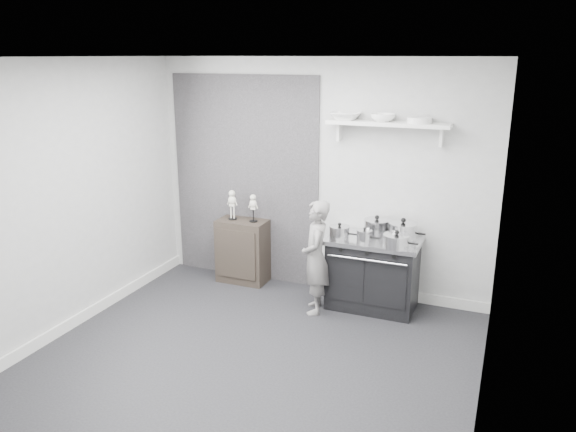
# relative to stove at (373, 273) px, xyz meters

# --- Properties ---
(ground) EXTENTS (4.00, 4.00, 0.00)m
(ground) POSITION_rel_stove_xyz_m (-0.76, -1.48, -0.40)
(ground) COLOR black
(ground) RESTS_ON ground
(room_shell) EXTENTS (4.02, 3.62, 2.71)m
(room_shell) POSITION_rel_stove_xyz_m (-0.84, -1.33, 1.24)
(room_shell) COLOR #A3A3A1
(room_shell) RESTS_ON ground
(wall_shelf) EXTENTS (1.30, 0.26, 0.24)m
(wall_shelf) POSITION_rel_stove_xyz_m (0.04, 0.20, 1.61)
(wall_shelf) COLOR silver
(wall_shelf) RESTS_ON room_shell
(stove) EXTENTS (1.00, 0.62, 0.80)m
(stove) POSITION_rel_stove_xyz_m (0.00, 0.00, 0.00)
(stove) COLOR black
(stove) RESTS_ON ground
(side_cabinet) EXTENTS (0.60, 0.35, 0.78)m
(side_cabinet) POSITION_rel_stove_xyz_m (-1.66, 0.13, -0.01)
(side_cabinet) COLOR black
(side_cabinet) RESTS_ON ground
(child) EXTENTS (0.43, 0.53, 1.25)m
(child) POSITION_rel_stove_xyz_m (-0.55, -0.34, 0.22)
(child) COLOR slate
(child) RESTS_ON ground
(pot_front_left) EXTENTS (0.31, 0.22, 0.17)m
(pot_front_left) POSITION_rel_stove_xyz_m (-0.36, -0.11, 0.46)
(pot_front_left) COLOR silver
(pot_front_left) RESTS_ON stove
(pot_back_left) EXTENTS (0.37, 0.28, 0.23)m
(pot_back_left) POSITION_rel_stove_xyz_m (-0.01, 0.14, 0.49)
(pot_back_left) COLOR silver
(pot_back_left) RESTS_ON stove
(pot_back_right) EXTENTS (0.40, 0.31, 0.24)m
(pot_back_right) POSITION_rel_stove_xyz_m (0.29, 0.09, 0.49)
(pot_back_right) COLOR silver
(pot_back_right) RESTS_ON stove
(pot_front_right) EXTENTS (0.36, 0.28, 0.18)m
(pot_front_right) POSITION_rel_stove_xyz_m (0.28, -0.19, 0.47)
(pot_front_right) COLOR silver
(pot_front_right) RESTS_ON stove
(pot_front_center) EXTENTS (0.25, 0.17, 0.16)m
(pot_front_center) POSITION_rel_stove_xyz_m (-0.07, -0.15, 0.46)
(pot_front_center) COLOR silver
(pot_front_center) RESTS_ON stove
(skeleton_full) EXTENTS (0.12, 0.08, 0.42)m
(skeleton_full) POSITION_rel_stove_xyz_m (-1.79, 0.13, 0.59)
(skeleton_full) COLOR beige
(skeleton_full) RESTS_ON side_cabinet
(skeleton_torso) EXTENTS (0.11, 0.07, 0.39)m
(skeleton_torso) POSITION_rel_stove_xyz_m (-1.51, 0.13, 0.57)
(skeleton_torso) COLOR beige
(skeleton_torso) RESTS_ON side_cabinet
(bowl_large) EXTENTS (0.33, 0.33, 0.08)m
(bowl_large) POSITION_rel_stove_xyz_m (-0.42, 0.19, 1.68)
(bowl_large) COLOR white
(bowl_large) RESTS_ON wall_shelf
(bowl_small) EXTENTS (0.26, 0.26, 0.08)m
(bowl_small) POSITION_rel_stove_xyz_m (-0.01, 0.19, 1.68)
(bowl_small) COLOR white
(bowl_small) RESTS_ON wall_shelf
(plate_stack) EXTENTS (0.25, 0.25, 0.06)m
(plate_stack) POSITION_rel_stove_xyz_m (0.37, 0.19, 1.67)
(plate_stack) COLOR silver
(plate_stack) RESTS_ON wall_shelf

